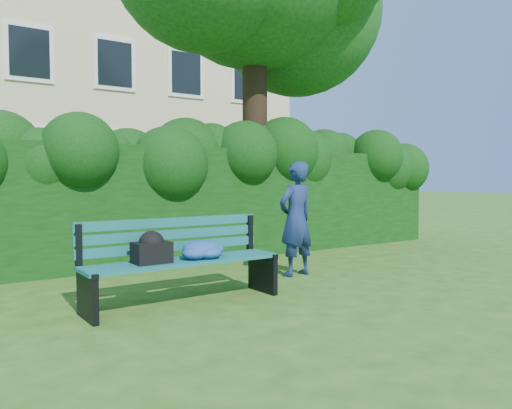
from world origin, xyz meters
TOP-DOWN VIEW (x-y plane):
  - ground at (0.00, 0.00)m, footprint 80.00×80.00m
  - apartment_building at (-0.00, 13.99)m, footprint 16.00×8.08m
  - hedge at (0.00, 2.20)m, footprint 10.00×1.00m
  - park_bench at (-1.64, -0.42)m, footprint 2.12×0.59m
  - man_reading at (0.30, 0.08)m, footprint 0.60×0.43m

SIDE VIEW (x-z plane):
  - ground at x=0.00m, z-range 0.00..0.00m
  - park_bench at x=-1.64m, z-range 0.05..0.94m
  - man_reading at x=0.30m, z-range 0.00..1.54m
  - hedge at x=0.00m, z-range 0.00..1.80m
  - apartment_building at x=0.00m, z-range 0.00..12.00m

